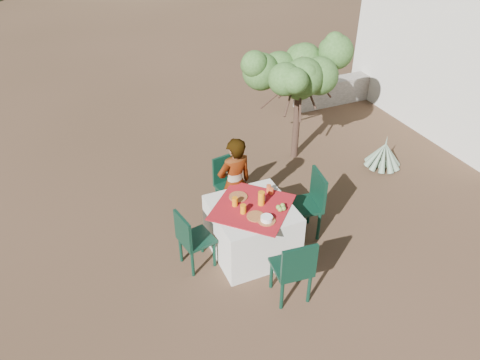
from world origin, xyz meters
name	(u,v)px	position (x,y,z in m)	size (l,w,h in m)	color
ground	(273,232)	(0.00, 0.00, 0.00)	(160.00, 160.00, 0.00)	#3D2B1C
table	(252,229)	(-0.45, -0.23, 0.38)	(1.30, 1.30, 0.76)	white
chair_far	(229,182)	(-0.36, 0.78, 0.50)	(0.47, 0.47, 0.90)	black
chair_near	(294,268)	(-0.36, -1.21, 0.52)	(0.48, 0.48, 0.94)	black
chair_left	(191,238)	(-1.28, -0.18, 0.48)	(0.47, 0.47, 0.87)	black
chair_right	(309,201)	(0.44, -0.18, 0.55)	(0.52, 0.52, 0.99)	black
person	(235,184)	(-0.43, 0.40, 0.72)	(0.53, 0.35, 1.44)	#8C6651
shrub_tree	(301,77)	(1.37, 1.80, 1.49)	(1.61, 1.58, 1.89)	#422C21
agave	(384,155)	(2.56, 0.82, 0.23)	(0.63, 0.64, 0.68)	gray
stone_wall	(349,88)	(3.60, 3.40, 0.28)	(2.60, 0.35, 0.55)	gray
plate_far	(238,197)	(-0.53, 0.04, 0.77)	(0.25, 0.25, 0.01)	brown
plate_near	(256,216)	(-0.50, -0.43, 0.77)	(0.23, 0.23, 0.01)	brown
glass_far	(235,202)	(-0.64, -0.11, 0.82)	(0.08, 0.08, 0.12)	orange
glass_near	(243,209)	(-0.61, -0.29, 0.82)	(0.08, 0.08, 0.12)	orange
juice_pitcher	(261,198)	(-0.32, -0.22, 0.86)	(0.09, 0.09, 0.19)	orange
bowl_plate	(267,221)	(-0.41, -0.56, 0.77)	(0.23, 0.23, 0.01)	brown
white_bowl	(267,218)	(-0.41, -0.56, 0.80)	(0.15, 0.15, 0.06)	white
jar_left	(271,191)	(-0.09, -0.07, 0.81)	(0.06, 0.06, 0.09)	#C94E23
jar_right	(269,188)	(-0.11, -0.01, 0.81)	(0.07, 0.07, 0.11)	#C94E23
napkin_holder	(262,198)	(-0.27, -0.16, 0.80)	(0.06, 0.04, 0.08)	white
fruit_cluster	(281,208)	(-0.14, -0.43, 0.79)	(0.13, 0.12, 0.07)	olive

